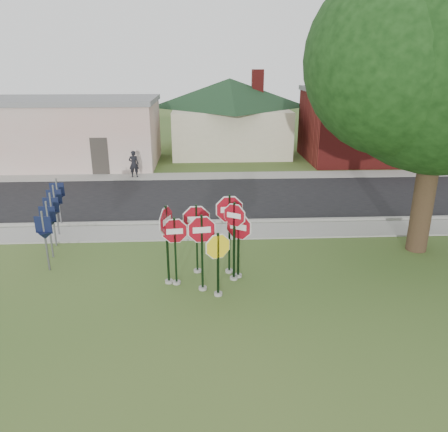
{
  "coord_description": "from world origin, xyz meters",
  "views": [
    {
      "loc": [
        -0.05,
        -10.39,
        6.32
      ],
      "look_at": [
        0.58,
        2.0,
        1.92
      ],
      "focal_mm": 35.0,
      "sensor_mm": 36.0,
      "label": 1
    }
  ],
  "objects_px": {
    "stop_sign_center": "(202,242)",
    "stop_sign_yellow": "(218,258)",
    "stop_sign_left": "(175,243)",
    "pedestrian": "(134,164)",
    "oak_tree": "(447,50)"
  },
  "relations": [
    {
      "from": "stop_sign_yellow",
      "to": "oak_tree",
      "type": "relative_size",
      "value": 0.18
    },
    {
      "from": "stop_sign_left",
      "to": "pedestrian",
      "type": "distance_m",
      "value": 13.2
    },
    {
      "from": "oak_tree",
      "to": "pedestrian",
      "type": "relative_size",
      "value": 7.38
    },
    {
      "from": "stop_sign_yellow",
      "to": "pedestrian",
      "type": "height_order",
      "value": "stop_sign_yellow"
    },
    {
      "from": "stop_sign_center",
      "to": "stop_sign_yellow",
      "type": "relative_size",
      "value": 1.21
    },
    {
      "from": "stop_sign_center",
      "to": "stop_sign_left",
      "type": "bearing_deg",
      "value": 153.26
    },
    {
      "from": "stop_sign_yellow",
      "to": "pedestrian",
      "type": "distance_m",
      "value": 14.24
    },
    {
      "from": "pedestrian",
      "to": "oak_tree",
      "type": "bearing_deg",
      "value": 137.93
    },
    {
      "from": "stop_sign_yellow",
      "to": "oak_tree",
      "type": "distance_m",
      "value": 9.45
    },
    {
      "from": "oak_tree",
      "to": "pedestrian",
      "type": "distance_m",
      "value": 16.72
    },
    {
      "from": "oak_tree",
      "to": "pedestrian",
      "type": "height_order",
      "value": "oak_tree"
    },
    {
      "from": "oak_tree",
      "to": "stop_sign_left",
      "type": "bearing_deg",
      "value": -165.81
    },
    {
      "from": "stop_sign_yellow",
      "to": "pedestrian",
      "type": "xyz_separation_m",
      "value": [
        -4.29,
        13.58,
        -0.35
      ]
    },
    {
      "from": "stop_sign_center",
      "to": "oak_tree",
      "type": "relative_size",
      "value": 0.22
    },
    {
      "from": "stop_sign_left",
      "to": "stop_sign_yellow",
      "type": "bearing_deg",
      "value": -31.34
    }
  ]
}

